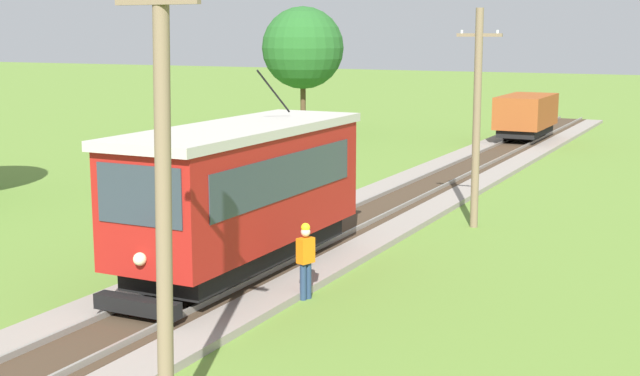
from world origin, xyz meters
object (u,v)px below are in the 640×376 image
Objects in this scene: tree_left_near at (303,48)px; utility_pole_near_tram at (163,191)px; red_tram at (242,191)px; utility_pole_mid at (477,117)px; second_worker at (306,257)px; freight_car at (526,115)px.

utility_pole_near_tram is at bearing -65.54° from tree_left_near.
red_tram is 8.93m from utility_pole_mid.
utility_pole_mid is at bearing 90.00° from utility_pole_near_tram.
utility_pole_mid is (3.46, 8.13, 1.28)m from red_tram.
second_worker is at bearing -62.51° from tree_left_near.
red_tram is 1.14× the size of tree_left_near.
red_tram is 1.16× the size of utility_pole_near_tram.
utility_pole_near_tram is 0.98× the size of tree_left_near.
utility_pole_mid is (0.00, 15.96, -0.30)m from utility_pole_near_tram.
utility_pole_near_tram is (3.46, -7.83, 1.57)m from red_tram.
utility_pole_mid reaches higher than freight_car.
tree_left_near reaches higher than red_tram.
tree_left_near is (-15.03, 28.88, 4.10)m from second_worker.
freight_car reaches higher than second_worker.
utility_pole_near_tram is at bearing -84.72° from freight_car.
utility_pole_near_tram is at bearing -60.37° from second_worker.
freight_car is 0.71× the size of utility_pole_near_tram.
red_tram is 30.99m from tree_left_near.
utility_pole_mid reaches higher than second_worker.
utility_pole_mid is at bearing 100.99° from second_worker.
second_worker is 0.24× the size of tree_left_near.
red_tram reaches higher than second_worker.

